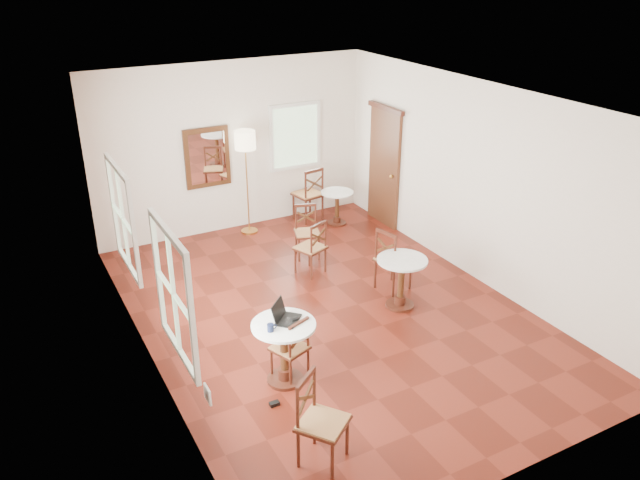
# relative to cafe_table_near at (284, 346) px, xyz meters

# --- Properties ---
(ground) EXTENTS (7.00, 7.00, 0.00)m
(ground) POSITION_rel_cafe_table_near_xyz_m (1.23, 1.11, -0.49)
(ground) COLOR maroon
(ground) RESTS_ON ground
(room_shell) EXTENTS (5.02, 7.02, 3.01)m
(room_shell) POSITION_rel_cafe_table_near_xyz_m (1.17, 1.38, 1.40)
(room_shell) COLOR white
(room_shell) RESTS_ON ground
(cafe_table_near) EXTENTS (0.74, 0.74, 0.79)m
(cafe_table_near) POSITION_rel_cafe_table_near_xyz_m (0.00, 0.00, 0.00)
(cafe_table_near) COLOR #481D12
(cafe_table_near) RESTS_ON ground
(cafe_table_mid) EXTENTS (0.71, 0.71, 0.75)m
(cafe_table_mid) POSITION_rel_cafe_table_near_xyz_m (2.20, 0.78, -0.02)
(cafe_table_mid) COLOR #481D12
(cafe_table_mid) RESTS_ON ground
(cafe_table_back) EXTENTS (0.60, 0.60, 0.63)m
(cafe_table_back) POSITION_rel_cafe_table_near_xyz_m (2.91, 3.83, -0.10)
(cafe_table_back) COLOR #481D12
(cafe_table_back) RESTS_ON ground
(chair_near_a) EXTENTS (0.49, 0.49, 0.82)m
(chair_near_a) POSITION_rel_cafe_table_near_xyz_m (0.10, 0.04, -0.08)
(chair_near_a) COLOR #481D12
(chair_near_a) RESTS_ON ground
(chair_near_b) EXTENTS (0.62, 0.62, 0.96)m
(chair_near_b) POSITION_rel_cafe_table_near_xyz_m (-0.24, -1.32, -0.01)
(chair_near_b) COLOR #481D12
(chair_near_b) RESTS_ON ground
(chair_mid_a) EXTENTS (0.53, 0.53, 0.89)m
(chair_mid_a) POSITION_rel_cafe_table_near_xyz_m (1.56, 2.30, -0.04)
(chair_mid_a) COLOR #481D12
(chair_mid_a) RESTS_ON ground
(chair_mid_b) EXTENTS (0.54, 0.54, 0.98)m
(chair_mid_b) POSITION_rel_cafe_table_near_xyz_m (2.38, 1.27, 0.00)
(chair_mid_b) COLOR #481D12
(chair_mid_b) RESTS_ON ground
(chair_back_a) EXTENTS (0.55, 0.55, 1.04)m
(chair_back_a) POSITION_rel_cafe_table_near_xyz_m (2.54, 4.25, 0.03)
(chair_back_a) COLOR #481D12
(chair_back_a) RESTS_ON ground
(chair_back_b) EXTENTS (0.51, 0.51, 0.87)m
(chair_back_b) POSITION_rel_cafe_table_near_xyz_m (1.79, 2.88, -0.05)
(chair_back_b) COLOR #481D12
(chair_back_b) RESTS_ON ground
(floor_lamp) EXTENTS (0.36, 0.36, 1.87)m
(floor_lamp) POSITION_rel_cafe_table_near_xyz_m (1.32, 4.26, 1.09)
(floor_lamp) COLOR #BF8C3F
(floor_lamp) RESTS_ON ground
(laptop) EXTENTS (0.41, 0.41, 0.23)m
(laptop) POSITION_rel_cafe_table_near_xyz_m (0.04, 0.07, 0.36)
(laptop) COLOR black
(laptop) RESTS_ON cafe_table_near
(mouse) EXTENTS (0.12, 0.10, 0.04)m
(mouse) POSITION_rel_cafe_table_near_xyz_m (0.15, 0.00, 0.32)
(mouse) COLOR black
(mouse) RESTS_ON cafe_table_near
(navy_mug) EXTENTS (0.11, 0.08, 0.09)m
(navy_mug) POSITION_rel_cafe_table_near_xyz_m (-0.19, -0.07, 0.35)
(navy_mug) COLOR black
(navy_mug) RESTS_ON cafe_table_near
(water_glass) EXTENTS (0.05, 0.05, 0.09)m
(water_glass) POSITION_rel_cafe_table_near_xyz_m (0.04, -0.05, 0.35)
(water_glass) COLOR white
(water_glass) RESTS_ON cafe_table_near
(power_adapter) EXTENTS (0.11, 0.07, 0.04)m
(power_adapter) POSITION_rel_cafe_table_near_xyz_m (-0.30, -0.35, -0.47)
(power_adapter) COLOR black
(power_adapter) RESTS_ON ground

